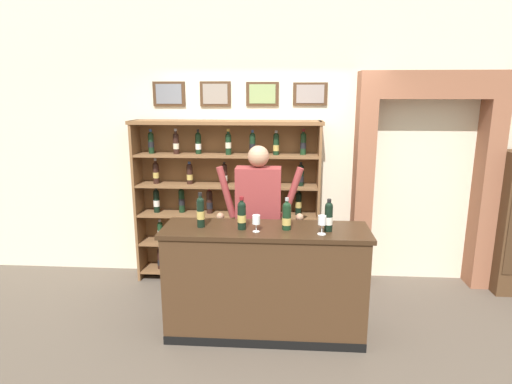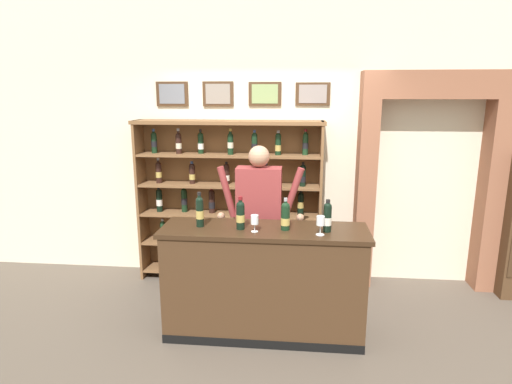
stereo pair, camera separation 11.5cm
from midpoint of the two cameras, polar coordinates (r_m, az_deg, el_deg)
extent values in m
cube|color=brown|center=(4.26, 1.49, -18.34)|extent=(14.00, 14.00, 0.02)
cube|color=beige|center=(5.12, 2.81, 8.19)|extent=(12.00, 0.16, 3.56)
cube|color=#422B19|center=(5.20, -10.52, 12.79)|extent=(0.38, 0.02, 0.28)
cube|color=slate|center=(5.18, -10.57, 12.79)|extent=(0.30, 0.01, 0.22)
cube|color=#422B19|center=(5.07, -4.44, 12.96)|extent=(0.36, 0.02, 0.28)
cube|color=gray|center=(5.06, -4.47, 12.96)|extent=(0.29, 0.01, 0.23)
cube|color=#422B19|center=(5.01, 1.87, 12.99)|extent=(0.38, 0.02, 0.27)
cube|color=#7C935A|center=(4.99, 1.86, 12.99)|extent=(0.30, 0.01, 0.21)
cube|color=#422B19|center=(5.00, 8.28, 12.87)|extent=(0.39, 0.02, 0.25)
cube|color=gray|center=(4.99, 8.29, 12.87)|extent=(0.31, 0.01, 0.20)
cube|color=brown|center=(5.29, -14.42, -1.09)|extent=(0.03, 0.33, 1.91)
cube|color=brown|center=(4.98, 9.18, -1.70)|extent=(0.03, 0.33, 1.91)
cube|color=brown|center=(5.18, -2.72, -0.98)|extent=(2.15, 0.02, 1.91)
cube|color=brown|center=(5.31, -2.87, -10.39)|extent=(2.09, 0.31, 0.02)
cylinder|color=black|center=(5.42, -11.71, -8.73)|extent=(0.08, 0.08, 0.22)
sphere|color=black|center=(5.38, -11.77, -7.57)|extent=(0.07, 0.07, 0.07)
cylinder|color=black|center=(5.37, -11.78, -7.35)|extent=(0.04, 0.04, 0.06)
cylinder|color=#99999E|center=(5.37, -11.79, -7.16)|extent=(0.04, 0.04, 0.03)
cylinder|color=black|center=(5.43, -11.70, -9.02)|extent=(0.08, 0.08, 0.07)
cylinder|color=black|center=(5.35, -8.85, -9.01)|extent=(0.08, 0.08, 0.21)
sphere|color=black|center=(5.30, -8.89, -7.89)|extent=(0.07, 0.07, 0.07)
cylinder|color=black|center=(5.29, -8.91, -7.55)|extent=(0.03, 0.03, 0.08)
cylinder|color=maroon|center=(5.28, -8.92, -7.24)|extent=(0.04, 0.04, 0.03)
cylinder|color=tan|center=(5.35, -8.85, -9.14)|extent=(0.08, 0.08, 0.07)
cylinder|color=black|center=(5.33, -4.76, -8.96)|extent=(0.08, 0.08, 0.21)
sphere|color=black|center=(5.29, -4.78, -7.84)|extent=(0.07, 0.07, 0.07)
cylinder|color=black|center=(5.27, -4.79, -7.53)|extent=(0.03, 0.03, 0.07)
cylinder|color=black|center=(5.27, -4.79, -7.26)|extent=(0.03, 0.03, 0.03)
cylinder|color=beige|center=(5.32, -4.76, -8.86)|extent=(0.08, 0.08, 0.07)
cylinder|color=black|center=(5.24, -1.10, -9.27)|extent=(0.08, 0.08, 0.21)
sphere|color=black|center=(5.20, -1.10, -8.12)|extent=(0.07, 0.07, 0.07)
cylinder|color=black|center=(5.19, -1.10, -7.82)|extent=(0.03, 0.03, 0.07)
cylinder|color=navy|center=(5.18, -1.10, -7.57)|extent=(0.03, 0.03, 0.03)
cylinder|color=tan|center=(5.24, -1.10, -9.22)|extent=(0.08, 0.08, 0.07)
cylinder|color=black|center=(5.23, 3.01, -9.36)|extent=(0.08, 0.08, 0.21)
sphere|color=black|center=(5.19, 3.03, -8.21)|extent=(0.07, 0.07, 0.07)
cylinder|color=black|center=(5.18, 3.03, -7.97)|extent=(0.03, 0.03, 0.06)
cylinder|color=black|center=(5.17, 3.03, -7.77)|extent=(0.03, 0.03, 0.03)
cylinder|color=silver|center=(5.23, 3.01, -9.48)|extent=(0.08, 0.08, 0.07)
cylinder|color=black|center=(5.21, 6.45, -9.54)|extent=(0.08, 0.08, 0.21)
sphere|color=black|center=(5.17, 6.49, -8.42)|extent=(0.07, 0.07, 0.07)
cylinder|color=black|center=(5.16, 6.50, -8.06)|extent=(0.03, 0.03, 0.08)
cylinder|color=#B79338|center=(5.15, 6.50, -7.74)|extent=(0.04, 0.04, 0.03)
cylinder|color=silver|center=(5.21, 6.46, -9.46)|extent=(0.08, 0.08, 0.07)
cube|color=brown|center=(5.18, -2.91, -6.79)|extent=(2.09, 0.31, 0.03)
cylinder|color=#19381E|center=(5.28, -11.73, -5.31)|extent=(0.06, 0.06, 0.21)
sphere|color=#19381E|center=(5.25, -11.78, -4.16)|extent=(0.06, 0.06, 0.06)
cylinder|color=#19381E|center=(5.24, -11.80, -3.89)|extent=(0.03, 0.03, 0.06)
cylinder|color=#99999E|center=(5.23, -11.81, -3.67)|extent=(0.03, 0.03, 0.03)
cylinder|color=silver|center=(5.28, -11.73, -5.30)|extent=(0.07, 0.07, 0.07)
cylinder|color=black|center=(5.24, -6.95, -5.29)|extent=(0.06, 0.06, 0.21)
sphere|color=black|center=(5.20, -6.99, -4.14)|extent=(0.06, 0.06, 0.06)
cylinder|color=black|center=(5.19, -7.00, -3.76)|extent=(0.03, 0.03, 0.08)
cylinder|color=maroon|center=(5.18, -7.01, -3.42)|extent=(0.03, 0.03, 0.03)
cylinder|color=black|center=(5.25, -6.95, -5.58)|extent=(0.07, 0.07, 0.07)
cylinder|color=#19381E|center=(5.14, -2.82, -5.54)|extent=(0.06, 0.06, 0.21)
sphere|color=#19381E|center=(5.10, -2.83, -4.34)|extent=(0.06, 0.06, 0.06)
cylinder|color=#19381E|center=(5.09, -2.83, -3.96)|extent=(0.03, 0.03, 0.08)
cylinder|color=maroon|center=(5.08, -2.84, -3.63)|extent=(0.03, 0.03, 0.03)
cylinder|color=silver|center=(5.14, -2.81, -5.58)|extent=(0.07, 0.07, 0.07)
cylinder|color=black|center=(5.07, 1.29, -5.89)|extent=(0.06, 0.06, 0.20)
sphere|color=black|center=(5.04, 1.30, -4.78)|extent=(0.06, 0.06, 0.06)
cylinder|color=black|center=(5.02, 1.30, -4.38)|extent=(0.02, 0.02, 0.08)
cylinder|color=black|center=(5.01, 1.30, -4.02)|extent=(0.03, 0.03, 0.03)
cylinder|color=silver|center=(5.07, 1.29, -5.83)|extent=(0.07, 0.07, 0.06)
cylinder|color=#19381E|center=(5.07, 6.16, -5.92)|extent=(0.06, 0.06, 0.20)
sphere|color=#19381E|center=(5.04, 6.19, -4.77)|extent=(0.06, 0.06, 0.06)
cylinder|color=#19381E|center=(5.03, 6.20, -4.42)|extent=(0.02, 0.02, 0.07)
cylinder|color=#99999E|center=(5.02, 6.21, -4.12)|extent=(0.03, 0.03, 0.03)
cylinder|color=tan|center=(5.08, 6.16, -6.24)|extent=(0.07, 0.07, 0.07)
cube|color=brown|center=(5.07, -2.96, -3.02)|extent=(2.09, 0.31, 0.02)
cylinder|color=black|center=(5.23, -12.19, -1.30)|extent=(0.07, 0.07, 0.24)
sphere|color=black|center=(5.20, -12.26, 0.02)|extent=(0.07, 0.07, 0.07)
cylinder|color=black|center=(5.20, -12.27, 0.26)|extent=(0.03, 0.03, 0.06)
cylinder|color=black|center=(5.20, -12.28, 0.45)|extent=(0.03, 0.03, 0.03)
cylinder|color=silver|center=(5.23, -12.19, -1.38)|extent=(0.07, 0.07, 0.08)
cylinder|color=black|center=(5.17, -8.95, -1.29)|extent=(0.07, 0.07, 0.24)
sphere|color=black|center=(5.14, -9.00, 0.09)|extent=(0.07, 0.07, 0.07)
cylinder|color=black|center=(5.13, -9.01, 0.47)|extent=(0.03, 0.03, 0.08)
cylinder|color=black|center=(5.13, -9.02, 0.80)|extent=(0.03, 0.03, 0.03)
cylinder|color=black|center=(5.17, -8.95, -1.23)|extent=(0.07, 0.07, 0.08)
cylinder|color=black|center=(5.08, -5.29, -1.46)|extent=(0.07, 0.07, 0.24)
sphere|color=black|center=(5.05, -5.32, -0.07)|extent=(0.07, 0.07, 0.07)
cylinder|color=black|center=(5.05, -5.33, 0.19)|extent=(0.03, 0.03, 0.06)
cylinder|color=maroon|center=(5.04, -5.33, 0.40)|extent=(0.03, 0.03, 0.03)
cylinder|color=black|center=(5.09, -5.29, -1.74)|extent=(0.07, 0.07, 0.08)
cylinder|color=black|center=(5.01, -1.01, -1.65)|extent=(0.07, 0.07, 0.23)
sphere|color=black|center=(4.98, -1.01, -0.28)|extent=(0.07, 0.07, 0.07)
cylinder|color=black|center=(4.98, -1.01, 0.12)|extent=(0.03, 0.03, 0.08)
cylinder|color=maroon|center=(4.97, -1.02, 0.48)|extent=(0.03, 0.03, 0.03)
cylinder|color=silver|center=(5.02, -1.01, -1.80)|extent=(0.07, 0.07, 0.07)
cylinder|color=black|center=(4.97, 3.21, -1.78)|extent=(0.07, 0.07, 0.23)
sphere|color=black|center=(4.94, 3.23, -0.39)|extent=(0.07, 0.07, 0.07)
cylinder|color=black|center=(4.94, 3.23, -0.07)|extent=(0.03, 0.03, 0.07)
cylinder|color=#99999E|center=(4.93, 3.23, 0.21)|extent=(0.04, 0.04, 0.03)
cylinder|color=black|center=(4.98, 3.21, -1.89)|extent=(0.07, 0.07, 0.08)
cylinder|color=black|center=(5.00, 6.65, -1.80)|extent=(0.07, 0.07, 0.23)
sphere|color=black|center=(4.97, 6.68, -0.44)|extent=(0.07, 0.07, 0.07)
cylinder|color=black|center=(4.96, 6.69, -0.11)|extent=(0.03, 0.03, 0.07)
cylinder|color=black|center=(4.96, 6.70, 0.18)|extent=(0.04, 0.04, 0.03)
cylinder|color=tan|center=(5.00, 6.65, -1.71)|extent=(0.07, 0.07, 0.07)
cube|color=brown|center=(4.98, -3.00, 0.90)|extent=(2.09, 0.31, 0.02)
cylinder|color=black|center=(5.15, -12.25, 2.36)|extent=(0.07, 0.07, 0.21)
sphere|color=black|center=(5.13, -12.31, 3.58)|extent=(0.07, 0.07, 0.07)
cylinder|color=black|center=(5.13, -12.33, 3.98)|extent=(0.03, 0.03, 0.08)
cylinder|color=#99999E|center=(5.12, -12.35, 4.33)|extent=(0.03, 0.03, 0.03)
cylinder|color=tan|center=(5.15, -12.25, 2.30)|extent=(0.07, 0.07, 0.07)
cylinder|color=black|center=(5.05, -7.90, 2.26)|extent=(0.07, 0.07, 0.20)
sphere|color=black|center=(5.03, -7.93, 3.45)|extent=(0.07, 0.07, 0.07)
cylinder|color=black|center=(5.02, -7.94, 3.72)|extent=(0.03, 0.03, 0.06)
cylinder|color=navy|center=(5.02, -7.95, 3.94)|extent=(0.03, 0.03, 0.03)
cylinder|color=tan|center=(5.05, -7.89, 2.04)|extent=(0.07, 0.07, 0.06)
cylinder|color=black|center=(4.98, -3.29, 2.22)|extent=(0.07, 0.07, 0.20)
sphere|color=black|center=(4.96, -3.31, 3.44)|extent=(0.07, 0.07, 0.07)
cylinder|color=black|center=(4.96, -3.31, 3.69)|extent=(0.03, 0.03, 0.06)
cylinder|color=black|center=(4.95, -3.32, 3.89)|extent=(0.03, 0.03, 0.03)
cylinder|color=silver|center=(4.98, -3.29, 1.91)|extent=(0.07, 0.07, 0.06)
cylinder|color=black|center=(4.91, 2.03, 2.04)|extent=(0.07, 0.07, 0.20)
sphere|color=black|center=(4.89, 2.04, 3.24)|extent=(0.07, 0.07, 0.07)
cylinder|color=black|center=(4.88, 2.05, 3.59)|extent=(0.03, 0.03, 0.07)
cylinder|color=navy|center=(4.88, 2.05, 3.88)|extent=(0.03, 0.03, 0.03)
cylinder|color=beige|center=(4.91, 2.03, 2.00)|extent=(0.07, 0.07, 0.06)
cylinder|color=black|center=(4.89, 6.95, 1.98)|extent=(0.07, 0.07, 0.21)
sphere|color=black|center=(4.87, 6.99, 3.25)|extent=(0.07, 0.07, 0.07)
cylinder|color=black|center=(4.86, 6.99, 3.55)|extent=(0.03, 0.03, 0.06)
cylinder|color=black|center=(4.86, 7.00, 3.79)|extent=(0.03, 0.03, 0.03)
cylinder|color=black|center=(4.89, 6.94, 1.72)|extent=(0.07, 0.07, 0.07)
cube|color=brown|center=(4.92, -3.05, 4.94)|extent=(2.09, 0.31, 0.02)
cylinder|color=black|center=(5.12, -12.85, 6.26)|extent=(0.07, 0.07, 0.21)
sphere|color=black|center=(5.11, -12.91, 7.47)|extent=(0.07, 0.07, 0.07)
cylinder|color=black|center=(5.11, -12.92, 7.80)|extent=(0.03, 0.03, 0.07)
cylinder|color=navy|center=(5.11, -12.94, 8.08)|extent=(0.03, 0.03, 0.03)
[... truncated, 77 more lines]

